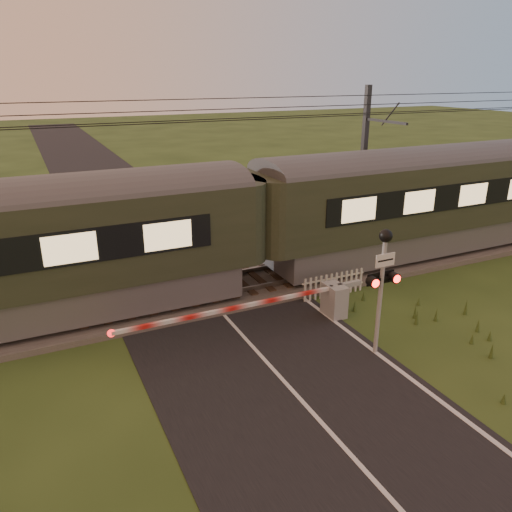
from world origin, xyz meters
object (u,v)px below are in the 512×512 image
catenary_mast (364,164)px  boom_gate (322,301)px  picket_fence (334,285)px  train (251,222)px  crossing_signal (383,270)px

catenary_mast → boom_gate: bearing=-134.7°
picket_fence → catenary_mast: size_ratio=0.36×
train → crossing_signal: 5.39m
boom_gate → catenary_mast: bearing=45.3°
boom_gate → train: bearing=105.6°
picket_fence → catenary_mast: bearing=45.7°
boom_gate → catenary_mast: (5.21, 5.26, 2.76)m
boom_gate → crossing_signal: crossing_signal is taller
crossing_signal → catenary_mast: catenary_mast is taller
crossing_signal → picket_fence: size_ratio=1.43×
crossing_signal → picket_fence: bearing=74.2°
boom_gate → catenary_mast: 7.91m
train → picket_fence: (2.04, -1.89, -1.84)m
boom_gate → picket_fence: 1.66m
train → catenary_mast: catenary_mast is taller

